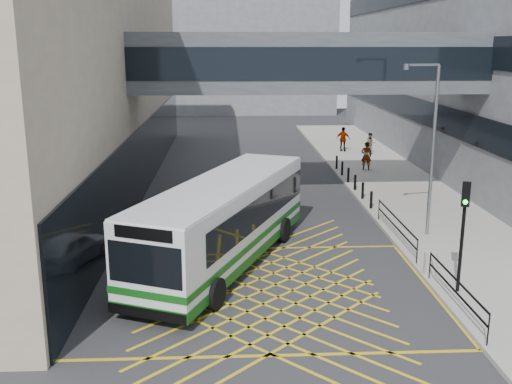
{
  "coord_description": "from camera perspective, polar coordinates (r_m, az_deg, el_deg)",
  "views": [
    {
      "loc": [
        -1.12,
        -19.56,
        8.49
      ],
      "look_at": [
        0.0,
        4.0,
        2.6
      ],
      "focal_mm": 42.0,
      "sensor_mm": 36.0,
      "label": 1
    }
  ],
  "objects": [
    {
      "name": "car_white",
      "position": [
        24.28,
        -10.62,
        -5.07
      ],
      "size": [
        3.14,
        4.39,
        1.29
      ],
      "primitive_type": "imported",
      "rotation": [
        0.0,
        0.0,
        3.55
      ],
      "color": "white",
      "rests_on": "ground"
    },
    {
      "name": "building_far",
      "position": [
        79.57,
        -3.46,
        14.36
      ],
      "size": [
        28.0,
        16.0,
        18.0
      ],
      "primitive_type": "cube",
      "color": "slate",
      "rests_on": "ground"
    },
    {
      "name": "box_junction",
      "position": [
        21.35,
        0.52,
        -9.4
      ],
      "size": [
        12.0,
        9.0,
        0.01
      ],
      "color": "gold",
      "rests_on": "ground"
    },
    {
      "name": "skybridge",
      "position": [
        31.84,
        4.82,
        12.19
      ],
      "size": [
        20.0,
        4.1,
        3.0
      ],
      "color": "#454A4F",
      "rests_on": "ground"
    },
    {
      "name": "bollards",
      "position": [
        36.2,
        9.09,
        1.27
      ],
      "size": [
        0.14,
        10.14,
        0.9
      ],
      "color": "black",
      "rests_on": "pavement"
    },
    {
      "name": "bus",
      "position": [
        23.36,
        -2.96,
        -2.65
      ],
      "size": [
        7.19,
        12.07,
        3.35
      ],
      "rotation": [
        0.0,
        0.0,
        -0.4
      ],
      "color": "silver",
      "rests_on": "ground"
    },
    {
      "name": "pedestrian_a",
      "position": [
        40.91,
        10.45,
        3.39
      ],
      "size": [
        0.8,
        0.6,
        1.9
      ],
      "primitive_type": "imported",
      "rotation": [
        0.0,
        0.0,
        3.06
      ],
      "color": "gray",
      "rests_on": "pavement"
    },
    {
      "name": "car_dark",
      "position": [
        29.46,
        -0.44,
        -1.34
      ],
      "size": [
        3.39,
        4.7,
        1.37
      ],
      "primitive_type": "imported",
      "rotation": [
        0.0,
        0.0,
        2.71
      ],
      "color": "black",
      "rests_on": "ground"
    },
    {
      "name": "pedestrian_c",
      "position": [
        47.78,
        8.31,
        4.99
      ],
      "size": [
        1.25,
        0.96,
        1.91
      ],
      "primitive_type": "imported",
      "rotation": [
        0.0,
        0.0,
        2.72
      ],
      "color": "gray",
      "rests_on": "pavement"
    },
    {
      "name": "traffic_light",
      "position": [
        21.15,
        19.16,
        -2.64
      ],
      "size": [
        0.32,
        0.47,
        3.92
      ],
      "rotation": [
        0.0,
        0.0,
        -0.37
      ],
      "color": "black",
      "rests_on": "pavement"
    },
    {
      "name": "kerb_railings",
      "position": [
        23.79,
        15.29,
        -5.15
      ],
      "size": [
        0.05,
        12.54,
        1.0
      ],
      "color": "black",
      "rests_on": "pavement"
    },
    {
      "name": "pedestrian_b",
      "position": [
        46.88,
        10.84,
        4.55
      ],
      "size": [
        0.84,
        0.53,
        1.64
      ],
      "primitive_type": "imported",
      "rotation": [
        0.0,
        0.0,
        -0.08
      ],
      "color": "gray",
      "rests_on": "pavement"
    },
    {
      "name": "street_lamp",
      "position": [
        26.9,
        16.24,
        4.77
      ],
      "size": [
        1.7,
        0.51,
        7.49
      ],
      "rotation": [
        0.0,
        0.0,
        0.18
      ],
      "color": "slate",
      "rests_on": "pavement"
    },
    {
      "name": "pavement",
      "position": [
        36.98,
        13.24,
        0.49
      ],
      "size": [
        6.0,
        54.0,
        0.16
      ],
      "primitive_type": "cube",
      "color": "#A7A299",
      "rests_on": "ground"
    },
    {
      "name": "ground",
      "position": [
        21.35,
        0.52,
        -9.41
      ],
      "size": [
        120.0,
        120.0,
        0.0
      ],
      "primitive_type": "plane",
      "color": "#333335"
    },
    {
      "name": "car_silver",
      "position": [
        38.44,
        -1.22,
        2.26
      ],
      "size": [
        2.83,
        4.56,
        1.32
      ],
      "primitive_type": "imported",
      "rotation": [
        0.0,
        0.0,
        2.88
      ],
      "color": "gray",
      "rests_on": "ground"
    },
    {
      "name": "litter_bin",
      "position": [
        23.2,
        16.28,
        -6.5
      ],
      "size": [
        0.48,
        0.48,
        0.84
      ],
      "primitive_type": "cylinder",
      "color": "#ADA89E",
      "rests_on": "pavement"
    }
  ]
}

